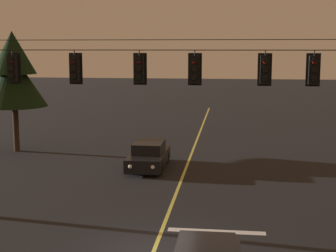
% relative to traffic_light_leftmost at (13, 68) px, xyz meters
% --- Properties ---
extents(lane_centre_stripe, '(0.14, 60.00, 0.01)m').
position_rel_traffic_light_leftmost_xyz_m(lane_centre_stripe, '(5.52, 6.02, -5.59)').
color(lane_centre_stripe, '#D1C64C').
rests_on(lane_centre_stripe, ground).
extents(stop_bar_paint, '(3.40, 0.36, 0.01)m').
position_rel_traffic_light_leftmost_xyz_m(stop_bar_paint, '(7.42, -0.58, -5.59)').
color(stop_bar_paint, silver).
rests_on(stop_bar_paint, ground).
extents(signal_span_assembly, '(16.97, 0.32, 7.64)m').
position_rel_traffic_light_leftmost_xyz_m(signal_span_assembly, '(5.52, 0.02, -1.62)').
color(signal_span_assembly, '#423021').
rests_on(signal_span_assembly, ground).
extents(traffic_light_leftmost, '(0.48, 0.41, 1.22)m').
position_rel_traffic_light_leftmost_xyz_m(traffic_light_leftmost, '(0.00, 0.00, 0.00)').
color(traffic_light_leftmost, black).
extents(traffic_light_left_inner, '(0.48, 0.41, 1.22)m').
position_rel_traffic_light_leftmost_xyz_m(traffic_light_left_inner, '(2.30, 0.00, 0.00)').
color(traffic_light_left_inner, black).
extents(traffic_light_centre, '(0.48, 0.41, 1.22)m').
position_rel_traffic_light_leftmost_xyz_m(traffic_light_centre, '(4.64, 0.00, 0.00)').
color(traffic_light_centre, black).
extents(traffic_light_right_inner, '(0.48, 0.41, 1.22)m').
position_rel_traffic_light_leftmost_xyz_m(traffic_light_right_inner, '(6.57, 0.00, 0.00)').
color(traffic_light_right_inner, black).
extents(traffic_light_rightmost, '(0.48, 0.41, 1.22)m').
position_rel_traffic_light_leftmost_xyz_m(traffic_light_rightmost, '(8.96, 0.00, 0.00)').
color(traffic_light_rightmost, black).
extents(traffic_light_far_right, '(0.48, 0.41, 1.22)m').
position_rel_traffic_light_leftmost_xyz_m(traffic_light_far_right, '(10.57, 0.00, 0.00)').
color(traffic_light_far_right, black).
extents(car_oncoming_lead, '(1.80, 4.42, 1.39)m').
position_rel_traffic_light_leftmost_xyz_m(car_oncoming_lead, '(3.55, 8.46, -4.94)').
color(car_oncoming_lead, black).
rests_on(car_oncoming_lead, ground).
extents(tree_verge_near, '(3.96, 3.96, 7.33)m').
position_rel_traffic_light_leftmost_xyz_m(tree_verge_near, '(-5.26, 11.82, -0.77)').
color(tree_verge_near, '#332316').
rests_on(tree_verge_near, ground).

